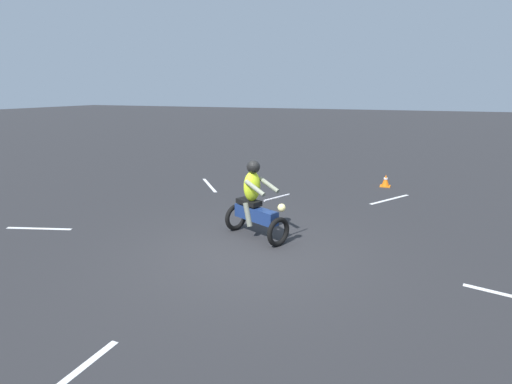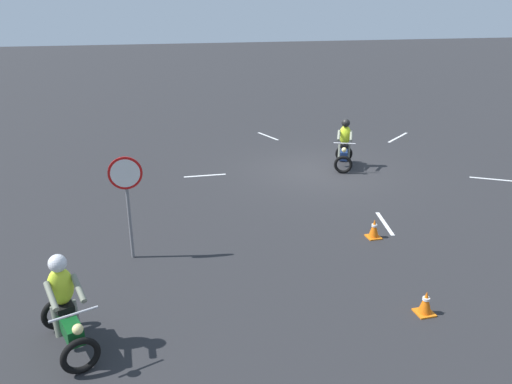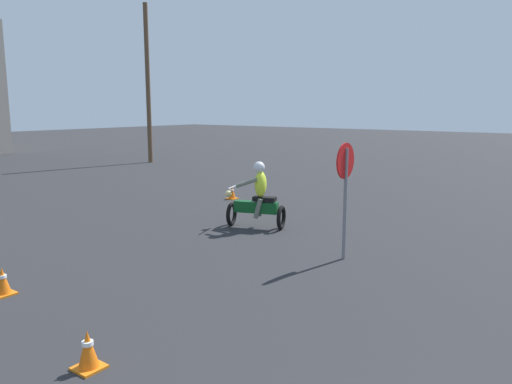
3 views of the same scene
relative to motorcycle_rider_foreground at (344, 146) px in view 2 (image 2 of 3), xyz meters
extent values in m
plane|color=#28282B|center=(0.91, 0.21, -0.73)|extent=(120.00, 120.00, 0.00)
torus|color=black|center=(0.29, 0.62, -0.43)|extent=(0.59, 0.35, 0.60)
torus|color=black|center=(-0.26, -0.56, -0.43)|extent=(0.59, 0.35, 0.60)
cube|color=navy|center=(0.01, 0.03, -0.21)|extent=(0.68, 1.10, 0.28)
cube|color=black|center=(-0.08, -0.17, 0.01)|extent=(0.47, 0.62, 0.10)
cylinder|color=silver|center=(0.27, 0.57, 0.27)|extent=(0.65, 0.33, 0.04)
sphere|color=#F2E08C|center=(0.32, 0.69, 0.09)|extent=(0.21, 0.21, 0.16)
ellipsoid|color=#CCEA26|center=(-0.04, -0.08, 0.37)|extent=(0.48, 0.42, 0.64)
cylinder|color=slate|center=(0.27, 0.11, 0.42)|extent=(0.31, 0.53, 0.27)
cylinder|color=slate|center=(-0.09, 0.28, 0.42)|extent=(0.31, 0.53, 0.27)
cylinder|color=slate|center=(0.10, -0.12, -0.21)|extent=(0.21, 0.27, 0.51)
cylinder|color=slate|center=(-0.15, 0.00, -0.21)|extent=(0.21, 0.27, 0.51)
sphere|color=black|center=(-0.02, -0.04, 0.79)|extent=(0.37, 0.37, 0.28)
torus|color=black|center=(7.97, 8.40, -0.43)|extent=(0.60, 0.29, 0.60)
torus|color=black|center=(8.39, 7.17, -0.43)|extent=(0.60, 0.29, 0.60)
cube|color=#0F4C1E|center=(8.18, 7.79, -0.21)|extent=(0.58, 1.12, 0.28)
cube|color=black|center=(8.25, 7.58, 0.01)|extent=(0.43, 0.61, 0.10)
cylinder|color=silver|center=(7.99, 8.36, 0.27)|extent=(0.67, 0.26, 0.04)
sphere|color=#F2E08C|center=(7.95, 8.48, 0.09)|extent=(0.20, 0.20, 0.16)
ellipsoid|color=#D8F233|center=(8.22, 7.67, 0.37)|extent=(0.47, 0.39, 0.64)
cylinder|color=slate|center=(8.31, 8.02, 0.42)|extent=(0.26, 0.55, 0.27)
cylinder|color=slate|center=(7.93, 7.89, 0.42)|extent=(0.26, 0.55, 0.27)
cylinder|color=slate|center=(8.34, 7.74, -0.21)|extent=(0.19, 0.27, 0.51)
cylinder|color=slate|center=(8.08, 7.65, -0.21)|extent=(0.19, 0.27, 0.51)
sphere|color=silver|center=(8.21, 7.71, 0.79)|extent=(0.36, 0.36, 0.28)
cylinder|color=slate|center=(7.13, 4.85, 0.37)|extent=(0.07, 0.07, 2.20)
cylinder|color=red|center=(7.13, 4.87, 1.22)|extent=(0.70, 0.03, 0.70)
cylinder|color=white|center=(7.13, 4.88, 1.22)|extent=(0.60, 0.01, 0.60)
cube|color=orange|center=(2.14, 8.35, -0.71)|extent=(0.32, 0.32, 0.03)
cone|color=orange|center=(2.14, 8.35, -0.48)|extent=(0.24, 0.24, 0.42)
cylinder|color=white|center=(2.14, 8.35, -0.42)|extent=(0.13, 0.13, 0.05)
cube|color=orange|center=(1.57, 5.28, -0.71)|extent=(0.32, 0.32, 0.03)
cone|color=orange|center=(1.57, 5.28, -0.48)|extent=(0.24, 0.24, 0.44)
cylinder|color=white|center=(1.57, 5.28, -0.41)|extent=(0.13, 0.13, 0.05)
cube|color=silver|center=(4.71, -0.29, -0.72)|extent=(1.36, 0.15, 0.01)
cube|color=silver|center=(0.91, 4.61, -0.72)|extent=(0.40, 1.41, 0.01)
cube|color=silver|center=(-4.22, 2.48, -0.72)|extent=(1.49, 1.00, 0.01)
cube|color=silver|center=(-3.89, -3.17, -0.72)|extent=(1.61, 1.34, 0.01)
cube|color=silver|center=(1.31, -4.74, -0.72)|extent=(0.54, 1.48, 0.01)
camera|label=1|loc=(7.43, 2.97, 2.32)|focal=28.00mm
camera|label=2|loc=(6.99, 14.94, 4.46)|focal=35.00mm
camera|label=3|loc=(-1.55, 0.57, 2.25)|focal=35.00mm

